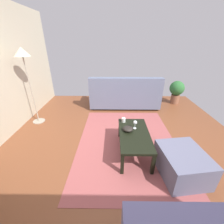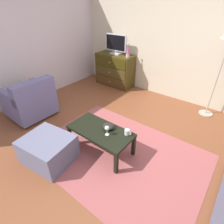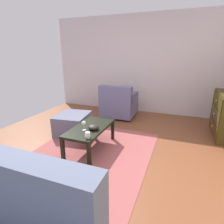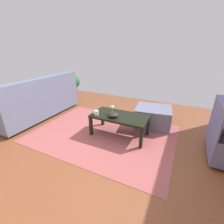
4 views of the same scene
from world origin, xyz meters
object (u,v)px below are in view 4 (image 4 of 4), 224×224
at_px(mug, 96,113).
at_px(bowl_decorative, 113,115).
at_px(wine_glass, 112,108).
at_px(potted_plant, 73,83).
at_px(couch_large, 38,102).
at_px(ottoman, 153,117).
at_px(coffee_table, 120,118).

distance_m(mug, bowl_decorative, 0.32).
relative_size(wine_glass, mug, 1.38).
bearing_deg(potted_plant, mug, 137.57).
height_order(wine_glass, couch_large, couch_large).
height_order(bowl_decorative, couch_large, couch_large).
xyz_separation_m(couch_large, ottoman, (-2.54, -0.68, -0.16)).
distance_m(wine_glass, bowl_decorative, 0.17).
bearing_deg(mug, ottoman, -136.71).
distance_m(coffee_table, ottoman, 0.82).
height_order(wine_glass, potted_plant, potted_plant).
bearing_deg(potted_plant, bowl_decorative, 142.68).
height_order(coffee_table, couch_large, couch_large).
relative_size(mug, potted_plant, 0.16).
relative_size(wine_glass, potted_plant, 0.22).
height_order(bowl_decorative, ottoman, bowl_decorative).
bearing_deg(ottoman, couch_large, 14.90).
bearing_deg(coffee_table, wine_glass, -8.85).
bearing_deg(coffee_table, potted_plant, -34.66).
relative_size(mug, couch_large, 0.06).
xyz_separation_m(wine_glass, potted_plant, (2.17, -1.59, -0.08)).
height_order(mug, bowl_decorative, mug).
bearing_deg(ottoman, bowl_decorative, 53.81).
height_order(coffee_table, wine_glass, wine_glass).
bearing_deg(bowl_decorative, potted_plant, -37.32).
bearing_deg(coffee_table, mug, 22.91).
xyz_separation_m(coffee_table, ottoman, (-0.48, -0.65, -0.15)).
height_order(coffee_table, potted_plant, potted_plant).
bearing_deg(mug, potted_plant, -42.43).
relative_size(wine_glass, couch_large, 0.08).
distance_m(wine_glass, mug, 0.31).
height_order(wine_glass, bowl_decorative, wine_glass).
relative_size(coffee_table, bowl_decorative, 5.73).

